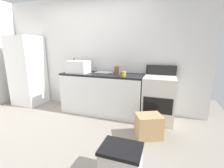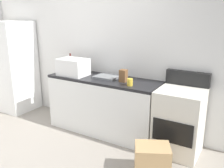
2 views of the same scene
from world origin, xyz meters
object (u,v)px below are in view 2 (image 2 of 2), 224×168
Objects in this scene: wine_bottle at (71,64)px; coffee_mug at (130,82)px; stove_oven at (179,120)px; microwave at (73,67)px; knife_block at (123,76)px; refrigerator at (14,67)px; cardboard_box_medium at (152,161)px.

coffee_mug is (1.34, -0.33, -0.06)m from wine_bottle.
coffee_mug is (-0.68, -0.17, 0.48)m from stove_oven.
microwave is 0.38m from wine_bottle.
knife_block is (1.16, -0.20, -0.02)m from wine_bottle.
refrigerator reaches higher than stove_oven.
refrigerator is 3.30m from cardboard_box_medium.
refrigerator is 1.28m from wine_bottle.
refrigerator reaches higher than knife_block.
refrigerator is at bearing 168.48° from cardboard_box_medium.
wine_bottle is 1.18m from knife_block.
refrigerator is at bearing -179.50° from knife_block.
cardboard_box_medium is at bearing -42.66° from coffee_mug.
microwave is 1.94m from cardboard_box_medium.
stove_oven is 1.84m from microwave.
cardboard_box_medium is (0.75, -0.67, -0.79)m from knife_block.
stove_oven reaches higher than coffee_mug.
cardboard_box_medium is (3.16, -0.65, -0.67)m from refrigerator.
coffee_mug is at bearing -2.52° from refrigerator.
refrigerator is 3.77× the size of microwave.
microwave reaches higher than coffee_mug.
stove_oven is at bearing -4.69° from wine_bottle.
refrigerator reaches higher than wine_bottle.
knife_block reaches higher than coffee_mug.
microwave reaches higher than stove_oven.
cardboard_box_medium is (1.92, -0.87, -0.81)m from wine_bottle.
cardboard_box_medium is (1.64, -0.60, -0.84)m from microwave.
coffee_mug is at bearing -37.50° from knife_block.
wine_bottle reaches higher than knife_block.
refrigerator is 1.58× the size of stove_oven.
refrigerator is 2.42m from knife_block.
wine_bottle is at bearing 165.96° from coffee_mug.
wine_bottle is at bearing 155.68° from cardboard_box_medium.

